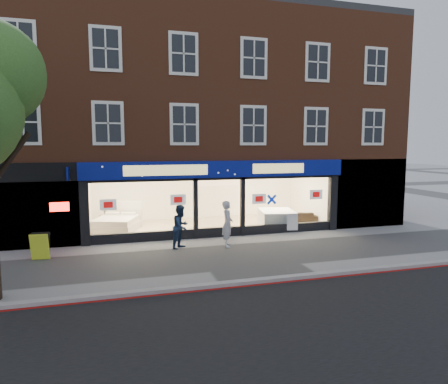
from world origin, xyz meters
name	(u,v)px	position (x,y,z in m)	size (l,w,h in m)	color
ground	(242,255)	(0.00, 0.00, 0.00)	(120.00, 120.00, 0.00)	gray
road	(391,378)	(0.00, -8.00, 0.00)	(60.00, 10.00, 0.01)	black
kerb_line	(276,283)	(0.00, -3.10, 0.01)	(60.00, 0.10, 0.01)	#8C0A07
kerb_stone	(273,279)	(0.00, -2.90, 0.06)	(60.00, 0.25, 0.12)	gray
showroom_floor	(207,226)	(0.00, 5.25, 0.05)	(11.00, 4.50, 0.10)	tan
building	(199,91)	(-0.02, 6.93, 6.67)	(19.00, 8.26, 10.30)	brown
display_bed	(117,223)	(-4.25, 5.15, 0.44)	(2.39, 2.62, 1.22)	beige
bedside_table	(105,221)	(-4.79, 6.10, 0.38)	(0.45, 0.45, 0.55)	brown
mattress_stack	(277,218)	(3.10, 4.00, 0.49)	(1.90, 2.22, 0.77)	silver
sofa	(299,217)	(4.60, 4.68, 0.36)	(1.78, 0.70, 0.52)	black
a_board	(40,246)	(-6.90, 1.39, 0.47)	(0.61, 0.40, 0.94)	#D5E929
pedestrian_grey	(227,224)	(-0.14, 1.35, 0.90)	(0.66, 0.43, 1.80)	#B6B7BE
pedestrian_blue	(181,227)	(-1.93, 1.59, 0.84)	(0.82, 0.64, 1.69)	#1A2C4A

